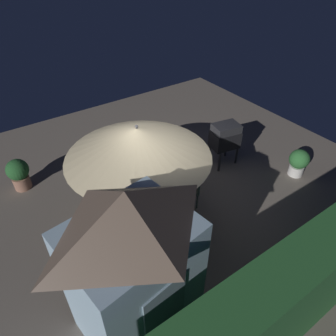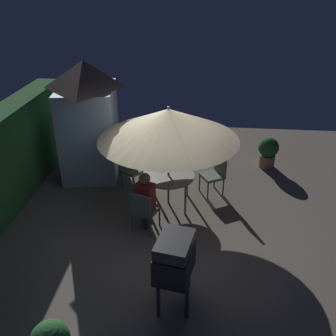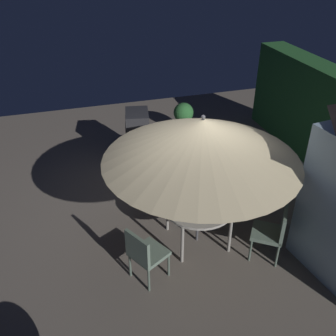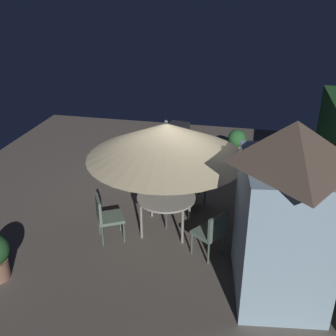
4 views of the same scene
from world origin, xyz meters
name	(u,v)px [view 2 (image 2 of 4)]	position (x,y,z in m)	size (l,w,h in m)	color
ground_plane	(167,223)	(0.00, 0.00, 0.00)	(11.00, 11.00, 0.00)	#6B6056
garden_shed	(88,119)	(2.06, 2.10, 1.44)	(1.88, 1.57, 2.83)	#9EBCD1
patio_table	(168,177)	(0.76, 0.04, 0.66)	(1.12, 1.12, 0.72)	#B2ADA3
patio_umbrella	(168,124)	(0.76, 0.04, 1.87)	(2.90, 2.90, 2.26)	#4C4C51
bbq_grill	(175,258)	(-1.99, -0.31, 0.85)	(0.78, 0.62, 1.20)	black
chair_near_shed	(143,209)	(-0.28, 0.43, 0.52)	(0.60, 0.59, 0.90)	slate
chair_far_side	(215,172)	(1.33, -0.98, 0.52)	(0.63, 0.63, 0.90)	slate
chair_toward_hedge	(130,166)	(1.44, 1.00, 0.52)	(0.64, 0.64, 0.90)	slate
potted_plant_by_grill	(268,151)	(2.76, -2.38, 0.45)	(0.52, 0.52, 0.82)	#936651
person_in_red	(145,195)	(-0.20, 0.40, 0.78)	(0.34, 0.40, 1.26)	#CC3D33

